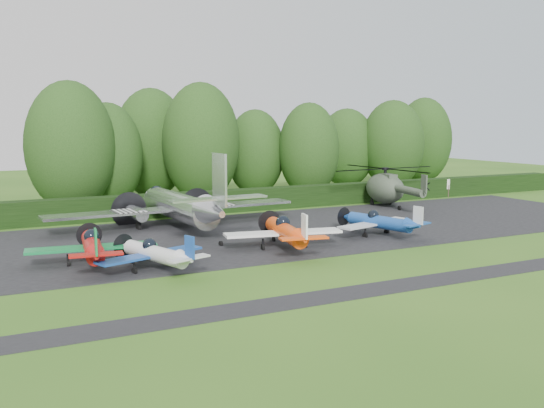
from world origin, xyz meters
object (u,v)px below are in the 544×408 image
light_plane_orange (285,231)px  helicopter (385,186)px  transport_plane (180,206)px  light_plane_white (155,253)px  sign_board (435,185)px  light_plane_blue (379,222)px  light_plane_red (92,246)px

light_plane_orange → helicopter: (18.05, 13.45, 0.79)m
transport_plane → helicopter: bearing=11.3°
helicopter → light_plane_white: bearing=-161.9°
helicopter → sign_board: helicopter is taller
sign_board → light_plane_blue: bearing=-151.4°
light_plane_blue → sign_board: (18.81, 15.33, 0.26)m
light_plane_red → light_plane_orange: light_plane_orange is taller
transport_plane → light_plane_orange: bearing=-67.7°
transport_plane → light_plane_blue: 14.92m
light_plane_orange → light_plane_blue: bearing=-3.2°
light_plane_red → light_plane_orange: (11.79, -1.14, 0.06)m
helicopter → sign_board: bearing=7.5°
sign_board → transport_plane: bearing=-179.1°
light_plane_red → sign_board: 41.70m
light_plane_blue → helicopter: size_ratio=0.51×
light_plane_white → light_plane_blue: size_ratio=0.95×
light_plane_white → light_plane_red: bearing=154.4°
light_plane_white → light_plane_orange: (8.96, 1.64, 0.21)m
transport_plane → light_plane_red: transport_plane is taller
light_plane_red → light_plane_orange: 11.85m
light_plane_white → transport_plane: bearing=84.5°
light_plane_orange → helicopter: helicopter is taller
light_plane_orange → sign_board: 31.62m
light_plane_red → light_plane_blue: (19.98, -0.00, -0.10)m
light_plane_red → helicopter: size_ratio=0.56×
light_plane_white → light_plane_blue: 17.36m
transport_plane → sign_board: size_ratio=5.69×
light_plane_orange → helicopter: 22.52m
transport_plane → light_plane_blue: bearing=-34.7°
light_plane_orange → sign_board: light_plane_orange is taller
light_plane_white → light_plane_orange: size_ratio=0.83×
light_plane_red → light_plane_white: light_plane_red is taller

